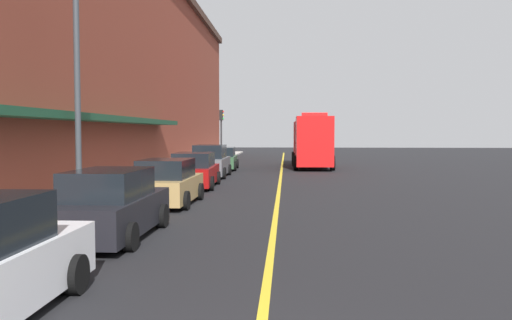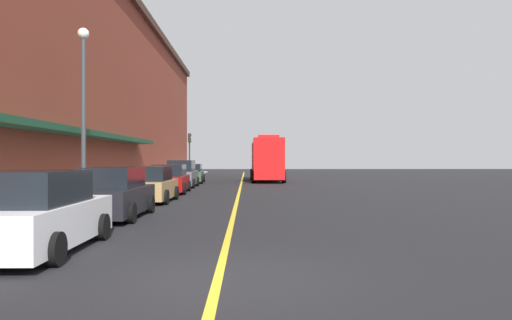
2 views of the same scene
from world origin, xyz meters
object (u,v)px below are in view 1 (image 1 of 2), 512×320
at_px(parked_car_3, 194,171).
at_px(parking_meter_1, 201,155).
at_px(fire_truck, 312,142).
at_px(traffic_light_near, 221,125).
at_px(parked_car_5, 223,159).
at_px(parked_car_1, 112,206).
at_px(parked_car_4, 210,162).
at_px(street_lamp_left, 77,71).
at_px(parked_car_2, 168,183).
at_px(parking_meter_0, 204,154).

relative_size(parked_car_3, parking_meter_1, 3.39).
height_order(fire_truck, traffic_light_near, traffic_light_near).
relative_size(parked_car_5, traffic_light_near, 1.04).
height_order(parked_car_1, fire_truck, fire_truck).
bearing_deg(fire_truck, parked_car_4, -36.04).
distance_m(parked_car_3, street_lamp_left, 9.50).
relative_size(parked_car_3, street_lamp_left, 0.65).
relative_size(parking_meter_1, traffic_light_near, 0.31).
bearing_deg(fire_truck, parked_car_3, -23.70).
xyz_separation_m(parked_car_3, fire_truck, (6.06, 14.13, 1.06)).
height_order(parked_car_2, parked_car_3, parked_car_3).
bearing_deg(parked_car_4, fire_truck, -35.42).
xyz_separation_m(parked_car_1, parked_car_2, (0.03, 5.89, -0.03)).
xyz_separation_m(parked_car_4, parking_meter_0, (-1.36, 6.25, 0.21)).
bearing_deg(parking_meter_1, parked_car_3, -82.28).
xyz_separation_m(parked_car_1, parked_car_4, (-0.08, 17.20, 0.06)).
bearing_deg(fire_truck, parked_car_5, -66.78).
xyz_separation_m(parked_car_2, parking_meter_0, (-1.47, 17.56, 0.30)).
bearing_deg(street_lamp_left, parking_meter_1, 88.20).
relative_size(parked_car_3, parking_meter_0, 3.39).
distance_m(parked_car_3, traffic_light_near, 21.31).
height_order(parked_car_1, parking_meter_1, parked_car_1).
relative_size(parked_car_5, fire_truck, 0.50).
bearing_deg(parking_meter_1, fire_truck, 25.71).
relative_size(parked_car_1, parked_car_2, 1.09).
bearing_deg(parked_car_4, parking_meter_1, 15.48).
xyz_separation_m(fire_truck, parking_meter_1, (-7.49, -3.60, -0.76)).
relative_size(parked_car_5, parking_meter_1, 3.35).
height_order(parked_car_2, parking_meter_0, parked_car_2).
bearing_deg(parking_meter_1, parked_car_1, -86.26).
distance_m(parked_car_1, parking_meter_0, 23.50).
bearing_deg(parked_car_3, parking_meter_1, 6.24).
bearing_deg(traffic_light_near, parking_meter_0, -90.38).
bearing_deg(parked_car_4, traffic_light_near, 4.91).
xyz_separation_m(parked_car_1, parked_car_3, (-0.02, 11.64, -0.02)).
height_order(fire_truck, parking_meter_1, fire_truck).
bearing_deg(traffic_light_near, parked_car_4, -85.22).
bearing_deg(parked_car_1, fire_truck, -12.74).
xyz_separation_m(parked_car_2, fire_truck, (6.01, 19.88, 1.06)).
height_order(parked_car_2, traffic_light_near, traffic_light_near).
bearing_deg(street_lamp_left, parked_car_4, 82.08).
xyz_separation_m(parked_car_2, parked_car_5, (-0.14, 17.18, -0.04)).
height_order(parking_meter_1, traffic_light_near, traffic_light_near).
distance_m(fire_truck, parking_meter_1, 8.35).
xyz_separation_m(parked_car_2, street_lamp_left, (-2.07, -2.79, 3.64)).
height_order(parked_car_2, parked_car_5, parked_car_2).
bearing_deg(parking_meter_0, street_lamp_left, -91.69).
bearing_deg(parked_car_4, parking_meter_0, 12.43).
height_order(parked_car_4, parking_meter_1, parked_car_4).
bearing_deg(parking_meter_1, parking_meter_0, 90.00).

